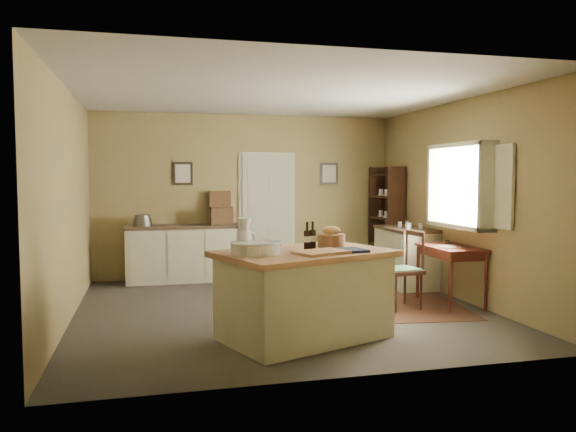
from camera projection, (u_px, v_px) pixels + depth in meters
name	position (u px, v px, depth m)	size (l,w,h in m)	color
ground	(281.00, 309.00, 7.09)	(5.00, 5.00, 0.00)	#4A4238
wall_back	(246.00, 196.00, 9.42)	(5.00, 0.10, 2.70)	olive
wall_front	(351.00, 216.00, 4.58)	(5.00, 0.10, 2.70)	olive
wall_left	(67.00, 205.00, 6.39)	(0.10, 5.00, 2.70)	olive
wall_right	(460.00, 200.00, 7.60)	(0.10, 5.00, 2.70)	olive
ceiling	(280.00, 93.00, 6.90)	(5.00, 5.00, 0.00)	silver
door	(267.00, 213.00, 9.49)	(0.97, 0.06, 2.11)	#B8B99C
framed_prints	(258.00, 174.00, 9.42)	(2.82, 0.02, 0.38)	black
window	(463.00, 186.00, 7.38)	(0.25, 1.99, 1.12)	beige
work_island	(304.00, 292.00, 5.77)	(2.00, 1.65, 1.20)	beige
sideboard	(184.00, 251.00, 8.93)	(1.80, 0.51, 1.18)	beige
rug	(418.00, 306.00, 7.22)	(1.10, 1.60, 0.01)	#4B2615
writing_desk	(451.00, 254.00, 7.28)	(0.57, 0.93, 0.82)	#3C130C
desk_chair	(401.00, 271.00, 7.07)	(0.45, 0.45, 0.96)	black
right_cabinet	(406.00, 256.00, 8.55)	(0.62, 1.11, 0.99)	beige
shelving_unit	(388.00, 221.00, 9.51)	(0.31, 0.83, 1.83)	black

